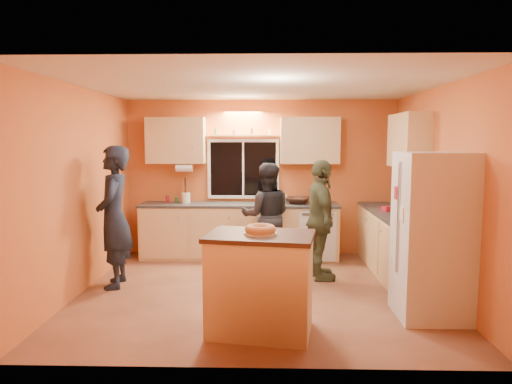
{
  "coord_description": "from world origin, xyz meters",
  "views": [
    {
      "loc": [
        0.11,
        -5.68,
        1.92
      ],
      "look_at": [
        -0.04,
        0.4,
        1.24
      ],
      "focal_mm": 32.0,
      "sensor_mm": 36.0,
      "label": 1
    }
  ],
  "objects_px": {
    "island": "(260,283)",
    "refrigerator": "(432,236)",
    "person_left": "(114,217)",
    "person_center": "(266,216)",
    "person_right": "(321,220)"
  },
  "relations": [
    {
      "from": "person_center",
      "to": "person_left",
      "type": "bearing_deg",
      "value": 23.04
    },
    {
      "from": "refrigerator",
      "to": "person_center",
      "type": "height_order",
      "value": "refrigerator"
    },
    {
      "from": "refrigerator",
      "to": "island",
      "type": "bearing_deg",
      "value": -166.18
    },
    {
      "from": "island",
      "to": "person_center",
      "type": "bearing_deg",
      "value": 98.2
    },
    {
      "from": "refrigerator",
      "to": "person_left",
      "type": "xyz_separation_m",
      "value": [
        -3.79,
        0.97,
        0.03
      ]
    },
    {
      "from": "person_right",
      "to": "refrigerator",
      "type": "bearing_deg",
      "value": -147.3
    },
    {
      "from": "person_center",
      "to": "person_right",
      "type": "xyz_separation_m",
      "value": [
        0.75,
        -0.55,
        0.04
      ]
    },
    {
      "from": "person_left",
      "to": "person_center",
      "type": "bearing_deg",
      "value": 105.77
    },
    {
      "from": "island",
      "to": "person_left",
      "type": "xyz_separation_m",
      "value": [
        -1.94,
        1.42,
        0.42
      ]
    },
    {
      "from": "island",
      "to": "person_left",
      "type": "relative_size",
      "value": 0.61
    },
    {
      "from": "island",
      "to": "person_center",
      "type": "relative_size",
      "value": 0.72
    },
    {
      "from": "person_right",
      "to": "person_center",
      "type": "bearing_deg",
      "value": 48.53
    },
    {
      "from": "person_left",
      "to": "person_center",
      "type": "height_order",
      "value": "person_left"
    },
    {
      "from": "island",
      "to": "refrigerator",
      "type": "bearing_deg",
      "value": 23.31
    },
    {
      "from": "person_center",
      "to": "person_right",
      "type": "distance_m",
      "value": 0.93
    }
  ]
}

